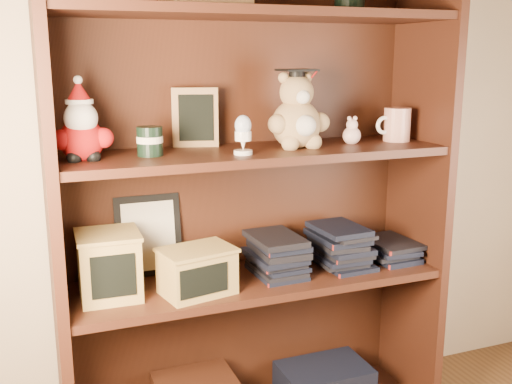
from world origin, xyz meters
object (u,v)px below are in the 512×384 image
teacher_mug (396,125)px  grad_teddy_bear (297,117)px  bookcase (249,202)px  treats_box (109,265)px

teacher_mug → grad_teddy_bear: bearing=-178.8°
bookcase → grad_teddy_bear: size_ratio=6.64×
treats_box → grad_teddy_bear: bearing=-0.6°
grad_teddy_bear → teacher_mug: bearing=1.2°
bookcase → teacher_mug: bearing=-5.9°
bookcase → treats_box: bearing=-173.4°
bookcase → teacher_mug: 0.54m
bookcase → treats_box: 0.46m
bookcase → grad_teddy_bear: bookcase is taller
teacher_mug → treats_box: 1.00m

